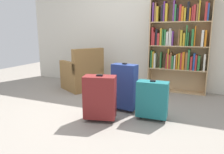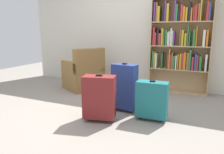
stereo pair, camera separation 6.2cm
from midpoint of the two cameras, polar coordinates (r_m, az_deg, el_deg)
The scene contains 8 objects.
ground_plane at distance 3.35m, azimuth -3.89°, elevation -9.47°, with size 9.44×9.44×0.00m, color gray.
back_wall at distance 4.86m, azimuth 6.61°, elevation 12.88°, with size 5.39×0.10×2.60m, color beige.
bookshelf at distance 4.48m, azimuth 18.26°, elevation 9.12°, with size 1.16×0.25×1.88m.
armchair at distance 4.62m, azimuth -7.24°, elevation 0.63°, with size 0.95×0.95×0.90m.
mug at distance 4.43m, azimuth -2.77°, elevation -3.35°, with size 0.12×0.08×0.10m.
suitcase_teal at distance 3.02m, azimuth 11.31°, elevation -6.00°, with size 0.44×0.22×0.58m.
suitcase_dark_red at distance 2.93m, azimuth -2.84°, elevation -5.43°, with size 0.48×0.34×0.66m.
suitcase_navy_blue at distance 3.28m, azimuth 3.91°, elevation -2.61°, with size 0.40×0.23×0.77m.
Camera 2 is at (1.50, -2.73, 1.23)m, focal length 33.76 mm.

